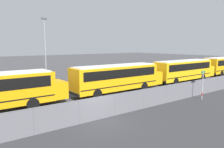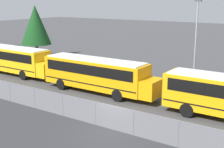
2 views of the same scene
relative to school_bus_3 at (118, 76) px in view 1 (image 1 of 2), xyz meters
The scene contains 6 objects.
ground_plane 9.22m from the school_bus_3, 137.75° to the right, with size 200.00×200.00×0.00m, color #424244.
fence 9.08m from the school_bus_3, 137.74° to the right, with size 87.96×0.07×1.70m.
school_bus_3 is the anchor object (origin of this frame).
school_bus_4 12.34m from the school_bus_3, ahead, with size 11.84×2.50×3.18m.
street_sign 8.79m from the school_bus_3, 56.26° to the right, with size 0.70×0.09×2.90m.
light_pole 9.08m from the school_bus_3, 131.96° to the left, with size 0.60×0.24×8.49m.
Camera 1 is at (-8.30, -12.80, 5.38)m, focal length 35.00 mm.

